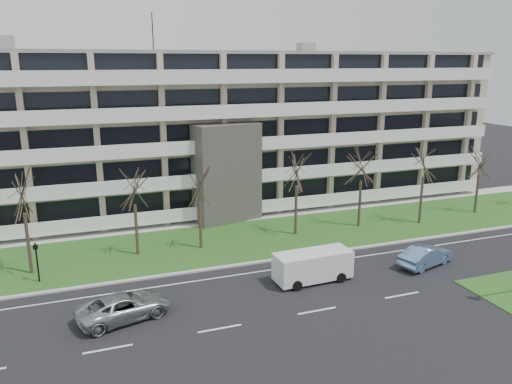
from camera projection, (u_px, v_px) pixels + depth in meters
name	position (u px, v px, depth m)	size (l,w,h in m)	color
ground	(317.00, 311.00, 29.68)	(160.00, 160.00, 0.00)	black
grass_verge	(247.00, 239.00, 41.49)	(90.00, 10.00, 0.06)	#23531B
curb	(268.00, 261.00, 36.94)	(90.00, 0.35, 0.12)	#B2B2AD
sidewalk	(228.00, 220.00, 46.49)	(90.00, 2.00, 0.08)	#B2B2AD
lane_edge_line	(276.00, 269.00, 35.59)	(90.00, 0.12, 0.01)	white
apartment_building	(207.00, 130.00, 50.75)	(60.50, 15.10, 18.75)	tan
silver_pickup	(124.00, 307.00, 28.63)	(2.47, 5.35, 1.49)	#AAACB2
blue_sedan	(425.00, 256.00, 36.02)	(1.60, 4.58, 1.51)	#7195C4
white_van	(314.00, 264.00, 33.48)	(5.33, 2.34, 2.03)	white
pedestrian_signal	(37.00, 258.00, 33.02)	(0.31, 0.28, 2.81)	black
tree_1	(21.00, 189.00, 33.30)	(3.93, 3.93, 7.86)	#382B21
tree_2	(134.00, 185.00, 36.81)	(3.56, 3.56, 7.12)	#382B21
tree_3	(199.00, 184.00, 38.21)	(3.37, 3.37, 6.74)	#382B21
tree_4	(297.00, 166.00, 41.18)	(3.84, 3.84, 7.68)	#382B21
tree_5	(362.00, 162.00, 43.28)	(3.77, 3.77, 7.53)	#382B21
tree_6	(425.00, 158.00, 44.13)	(3.88, 3.88, 7.75)	#382B21
tree_7	(481.00, 160.00, 47.43)	(3.40, 3.40, 6.80)	#382B21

